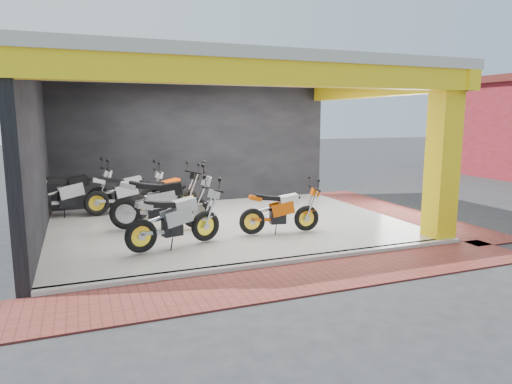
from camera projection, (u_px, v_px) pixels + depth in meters
ground at (260, 249)px, 9.02m from camera, size 80.00×80.00×0.00m
showroom_floor at (229, 225)px, 10.85m from camera, size 8.00×6.00×0.10m
showroom_ceiling at (227, 72)px, 10.27m from camera, size 8.40×6.40×0.20m
back_wall at (196, 146)px, 13.42m from camera, size 8.20×0.20×3.50m
left_wall at (33, 160)px, 9.10m from camera, size 0.20×6.20×3.50m
corner_column at (443, 158)px, 9.39m from camera, size 0.50×0.50×3.50m
header_beam_front at (283, 74)px, 7.56m from camera, size 8.40×0.30×0.40m
header_beam_right at (375, 89)px, 11.76m from camera, size 0.30×6.40×0.40m
floor_kerb at (282, 262)px, 8.07m from camera, size 8.00×0.20×0.10m
paver_front at (302, 278)px, 7.36m from camera, size 9.00×1.40×0.03m
paver_right at (394, 211)px, 12.58m from camera, size 1.40×7.00×0.03m
moto_hero at (307, 206)px, 9.91m from camera, size 1.96×0.92×1.15m
moto_row_a at (205, 211)px, 9.07m from camera, size 2.22×1.28×1.28m
moto_row_b at (196, 197)px, 10.10m from camera, size 2.53×1.53×1.45m
moto_row_c at (188, 189)px, 11.74m from camera, size 2.25×1.36×1.29m
moto_row_d at (99, 187)px, 11.79m from camera, size 2.38×1.24×1.38m
moto_row_e at (151, 187)px, 12.04m from camera, size 2.17×0.92×1.30m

